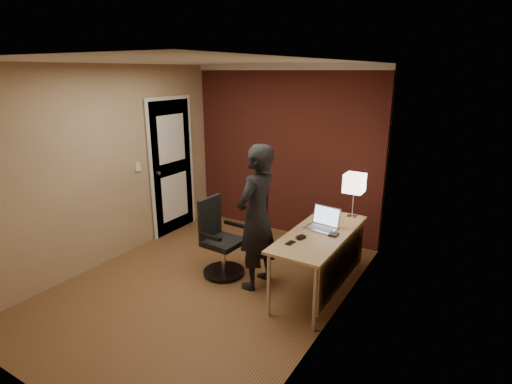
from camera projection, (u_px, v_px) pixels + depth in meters
room at (254, 147)px, 5.71m from camera, size 4.00×4.00×4.00m
desk at (326, 244)px, 4.34m from camera, size 0.60×1.50×0.73m
desk_lamp at (354, 184)px, 4.67m from camera, size 0.22×0.22×0.54m
laptop at (323, 222)px, 4.45m from camera, size 0.36×0.30×0.23m
mouse at (301, 237)px, 4.17m from camera, size 0.09×0.11×0.03m
phone at (290, 243)px, 4.06m from camera, size 0.07×0.12×0.01m
wallet at (334, 234)px, 4.26m from camera, size 0.10×0.11×0.02m
office_chair at (219, 242)px, 4.86m from camera, size 0.51×0.54×0.94m
person at (257, 218)px, 4.47m from camera, size 0.43×0.63×1.67m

